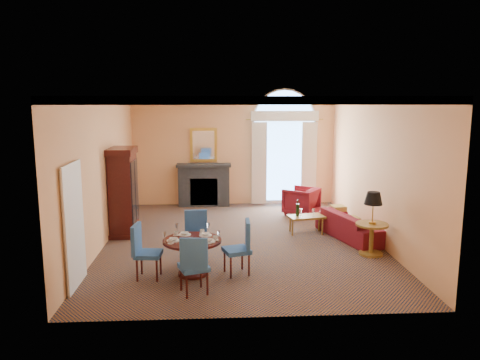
{
  "coord_description": "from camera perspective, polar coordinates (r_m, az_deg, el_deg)",
  "views": [
    {
      "loc": [
        -0.61,
        -10.13,
        3.17
      ],
      "look_at": [
        0.0,
        0.5,
        1.3
      ],
      "focal_mm": 35.0,
      "sensor_mm": 36.0,
      "label": 1
    }
  ],
  "objects": [
    {
      "name": "armoire",
      "position": [
        11.25,
        -14.03,
        -1.54
      ],
      "size": [
        0.59,
        1.04,
        2.04
      ],
      "color": "black",
      "rests_on": "ground"
    },
    {
      "name": "sofa",
      "position": [
        11.06,
        13.5,
        -5.4
      ],
      "size": [
        1.34,
        2.16,
        0.59
      ],
      "primitive_type": "imported",
      "rotation": [
        0.0,
        0.0,
        1.86
      ],
      "color": "maroon",
      "rests_on": "ground"
    },
    {
      "name": "room_envelope",
      "position": [
        10.83,
        -0.18,
        6.47
      ],
      "size": [
        6.04,
        7.52,
        3.45
      ],
      "color": "#FCB778",
      "rests_on": "ground"
    },
    {
      "name": "dining_table",
      "position": [
        8.55,
        -5.84,
        -8.23
      ],
      "size": [
        1.06,
        1.06,
        0.87
      ],
      "color": "black",
      "rests_on": "ground"
    },
    {
      "name": "dining_chair_east",
      "position": [
        8.55,
        0.24,
        -7.78
      ],
      "size": [
        0.55,
        0.55,
        1.0
      ],
      "rotation": [
        0.0,
        0.0,
        1.87
      ],
      "color": "#27569A",
      "rests_on": "ground"
    },
    {
      "name": "side_table",
      "position": [
        9.87,
        15.85,
        -4.27
      ],
      "size": [
        0.66,
        0.66,
        1.29
      ],
      "color": "olive",
      "rests_on": "ground"
    },
    {
      "name": "dining_chair_south",
      "position": [
        7.68,
        -5.65,
        -9.91
      ],
      "size": [
        0.56,
        0.56,
        1.0
      ],
      "rotation": [
        0.0,
        0.0,
        0.33
      ],
      "color": "#27569A",
      "rests_on": "ground"
    },
    {
      "name": "coffee_table",
      "position": [
        11.19,
        7.99,
        -4.43
      ],
      "size": [
        0.91,
        0.62,
        0.81
      ],
      "rotation": [
        0.0,
        0.0,
        0.2
      ],
      "color": "olive",
      "rests_on": "ground"
    },
    {
      "name": "dining_chair_west",
      "position": [
        8.51,
        -11.77,
        -8.08
      ],
      "size": [
        0.5,
        0.49,
        1.0
      ],
      "rotation": [
        0.0,
        0.0,
        -1.65
      ],
      "color": "#27569A",
      "rests_on": "ground"
    },
    {
      "name": "armchair",
      "position": [
        12.93,
        7.48,
        -2.58
      ],
      "size": [
        1.16,
        1.15,
        0.76
      ],
      "primitive_type": "imported",
      "rotation": [
        0.0,
        0.0,
        4.08
      ],
      "color": "maroon",
      "rests_on": "ground"
    },
    {
      "name": "dining_chair_north",
      "position": [
        9.27,
        -5.44,
        -6.39
      ],
      "size": [
        0.48,
        0.49,
        1.0
      ],
      "rotation": [
        0.0,
        0.0,
        3.05
      ],
      "color": "#27569A",
      "rests_on": "ground"
    },
    {
      "name": "ground",
      "position": [
        10.63,
        0.15,
        -7.38
      ],
      "size": [
        7.5,
        7.5,
        0.0
      ],
      "primitive_type": "plane",
      "color": "#13233E",
      "rests_on": "ground"
    }
  ]
}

